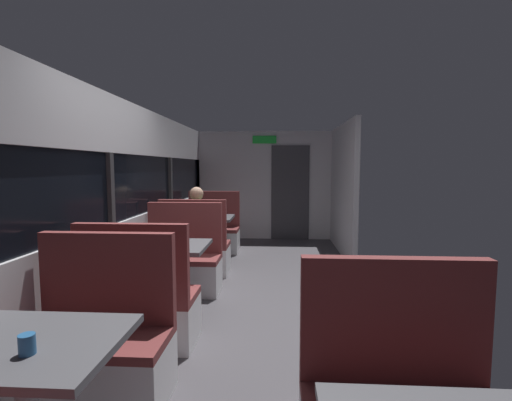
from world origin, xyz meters
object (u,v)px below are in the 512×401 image
object	(u,v)px
bench_mid_window_facing_entry	(182,265)
bench_far_window_facing_end	(196,251)
dining_table_far_window	(205,223)
coffee_cup_secondary	(27,344)
dining_table_mid_window	(164,254)
bench_mid_window_facing_end	(141,308)
seated_passenger	(197,236)
bench_near_window_facing_entry	(99,351)
dining_table_near_window	(24,361)
bench_far_window_facing_entry	(213,234)

from	to	relation	value
bench_mid_window_facing_entry	bench_far_window_facing_end	distance (m)	0.75
dining_table_far_window	coffee_cup_secondary	size ratio (longest dim) A/B	10.00
dining_table_mid_window	bench_mid_window_facing_end	world-z (taller)	bench_mid_window_facing_end
bench_mid_window_facing_entry	seated_passenger	world-z (taller)	seated_passenger
bench_near_window_facing_entry	bench_far_window_facing_end	distance (m)	2.90
bench_mid_window_facing_end	dining_table_mid_window	bearing A→B (deg)	90.00
bench_mid_window_facing_entry	coffee_cup_secondary	world-z (taller)	bench_mid_window_facing_entry
dining_table_near_window	coffee_cup_secondary	distance (m)	0.21
dining_table_mid_window	coffee_cup_secondary	xyz separation A→B (m)	(0.10, -2.26, 0.15)
seated_passenger	bench_far_window_facing_end	bearing A→B (deg)	-90.00
dining_table_near_window	bench_near_window_facing_entry	world-z (taller)	bench_near_window_facing_entry
dining_table_mid_window	coffee_cup_secondary	bearing A→B (deg)	-87.35
bench_near_window_facing_entry	seated_passenger	world-z (taller)	seated_passenger
bench_far_window_facing_end	bench_mid_window_facing_entry	bearing A→B (deg)	-90.00
bench_far_window_facing_end	bench_far_window_facing_entry	world-z (taller)	same
dining_table_far_window	seated_passenger	distance (m)	0.64
bench_near_window_facing_entry	coffee_cup_secondary	distance (m)	0.94
bench_far_window_facing_entry	dining_table_far_window	bearing A→B (deg)	-90.00
bench_mid_window_facing_end	bench_far_window_facing_end	distance (m)	2.15
bench_far_window_facing_end	dining_table_mid_window	bearing A→B (deg)	-90.00
bench_mid_window_facing_end	bench_far_window_facing_entry	xyz separation A→B (m)	(0.00, 3.55, 0.00)
bench_near_window_facing_entry	dining_table_mid_window	size ratio (longest dim) A/B	1.22
bench_mid_window_facing_entry	dining_table_near_window	bearing A→B (deg)	-90.00
bench_mid_window_facing_entry	dining_table_far_window	distance (m)	1.48
dining_table_far_window	bench_far_window_facing_end	bearing A→B (deg)	-90.00
coffee_cup_secondary	bench_mid_window_facing_end	bearing A→B (deg)	93.84
coffee_cup_secondary	dining_table_mid_window	bearing A→B (deg)	92.65
dining_table_mid_window	bench_mid_window_facing_end	size ratio (longest dim) A/B	0.82
dining_table_mid_window	bench_near_window_facing_entry	bearing A→B (deg)	-90.00
bench_mid_window_facing_end	coffee_cup_secondary	size ratio (longest dim) A/B	12.22
bench_mid_window_facing_end	bench_far_window_facing_end	size ratio (longest dim) A/B	1.00
bench_far_window_facing_end	bench_far_window_facing_entry	distance (m)	1.40
dining_table_far_window	bench_mid_window_facing_end	bearing A→B (deg)	-90.00
dining_table_mid_window	bench_far_window_facing_end	size ratio (longest dim) A/B	0.82
bench_far_window_facing_end	dining_table_near_window	bearing A→B (deg)	-90.00
bench_mid_window_facing_end	dining_table_far_window	world-z (taller)	bench_mid_window_facing_end
bench_near_window_facing_entry	bench_far_window_facing_entry	xyz separation A→B (m)	(0.00, 4.29, 0.00)
bench_near_window_facing_entry	coffee_cup_secondary	size ratio (longest dim) A/B	12.22
dining_table_far_window	seated_passenger	size ratio (longest dim) A/B	0.71
dining_table_far_window	seated_passenger	xyz separation A→B (m)	(0.00, -0.63, -0.10)
bench_mid_window_facing_end	bench_far_window_facing_entry	bearing A→B (deg)	90.00
dining_table_near_window	bench_far_window_facing_end	xyz separation A→B (m)	(0.00, 3.59, -0.31)
dining_table_near_window	dining_table_far_window	bearing A→B (deg)	90.00
bench_mid_window_facing_end	seated_passenger	xyz separation A→B (m)	(0.00, 2.22, 0.21)
bench_near_window_facing_entry	bench_mid_window_facing_entry	bearing A→B (deg)	90.00
dining_table_near_window	bench_mid_window_facing_end	xyz separation A→B (m)	(0.00, 1.45, -0.31)
bench_far_window_facing_entry	seated_passenger	world-z (taller)	seated_passenger
bench_mid_window_facing_end	bench_mid_window_facing_entry	world-z (taller)	same
dining_table_mid_window	dining_table_far_window	bearing A→B (deg)	90.00
dining_table_mid_window	bench_mid_window_facing_entry	xyz separation A→B (m)	(0.00, 0.70, -0.31)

